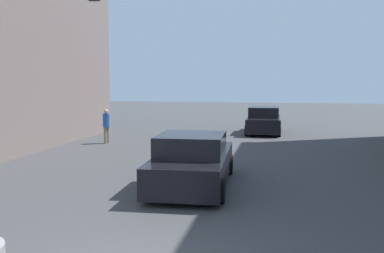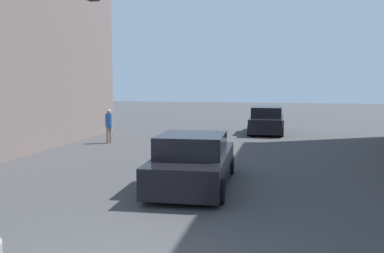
{
  "view_description": "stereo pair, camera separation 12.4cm",
  "coord_description": "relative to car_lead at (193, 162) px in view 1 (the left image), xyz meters",
  "views": [
    {
      "loc": [
        2.17,
        -5.43,
        3.04
      ],
      "look_at": [
        0.0,
        5.3,
        1.88
      ],
      "focal_mm": 40.0,
      "sensor_mm": 36.0,
      "label": 1
    },
    {
      "loc": [
        2.3,
        -5.4,
        3.04
      ],
      "look_at": [
        0.0,
        5.3,
        1.88
      ],
      "focal_mm": 40.0,
      "sensor_mm": 36.0,
      "label": 2
    }
  ],
  "objects": [
    {
      "name": "car_far",
      "position": [
        1.59,
        13.44,
        0.03
      ],
      "size": [
        1.99,
        4.53,
        1.56
      ],
      "color": "black",
      "rests_on": "ground"
    },
    {
      "name": "pedestrian_far_left",
      "position": [
        -5.86,
        7.63,
        0.27
      ],
      "size": [
        0.43,
        0.43,
        1.68
      ],
      "color": "gray",
      "rests_on": "ground"
    },
    {
      "name": "car_lead",
      "position": [
        0.0,
        0.0,
        0.0
      ],
      "size": [
        2.31,
        5.06,
        1.56
      ],
      "color": "black",
      "rests_on": "ground"
    },
    {
      "name": "ground_plane",
      "position": [
        0.23,
        3.45,
        -0.7
      ],
      "size": [
        92.89,
        92.89,
        0.0
      ],
      "primitive_type": "plane",
      "color": "#424244"
    }
  ]
}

